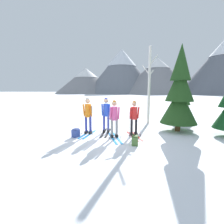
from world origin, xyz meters
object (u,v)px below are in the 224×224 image
object	(u,v)px
skier_in_red	(134,116)
backpack_on_snow_front	(135,140)
birch_tree_tall	(149,85)
backpack_on_snow_beside	(76,133)
skier_in_orange	(88,114)
skier_in_blue	(106,113)
pine_tree_mid	(180,92)
pine_tree_near	(182,99)
skier_in_pink	(114,117)

from	to	relation	value
skier_in_red	backpack_on_snow_front	distance (m)	1.54
birch_tree_tall	backpack_on_snow_beside	distance (m)	5.47
backpack_on_snow_front	backpack_on_snow_beside	size ratio (longest dim) A/B	0.99
skier_in_orange	backpack_on_snow_front	size ratio (longest dim) A/B	4.66
skier_in_orange	backpack_on_snow_front	distance (m)	2.74
skier_in_blue	backpack_on_snow_beside	bearing A→B (deg)	-138.04
skier_in_blue	pine_tree_mid	xyz separation A→B (m)	(3.60, 1.02, 1.03)
pine_tree_near	backpack_on_snow_beside	world-z (taller)	pine_tree_near
skier_in_blue	skier_in_pink	world-z (taller)	skier_in_blue
skier_in_pink	birch_tree_tall	world-z (taller)	birch_tree_tall
skier_in_pink	pine_tree_mid	size ratio (longest dim) A/B	0.40
skier_in_orange	pine_tree_mid	world-z (taller)	pine_tree_mid
skier_in_blue	pine_tree_mid	distance (m)	3.88
skier_in_red	skier_in_orange	bearing A→B (deg)	-175.55
pine_tree_mid	backpack_on_snow_front	xyz separation A→B (m)	(-2.06, -2.64, -1.83)
skier_in_blue	birch_tree_tall	xyz separation A→B (m)	(2.11, 2.68, 1.46)
pine_tree_near	birch_tree_tall	size ratio (longest dim) A/B	0.70
birch_tree_tall	pine_tree_near	bearing A→B (deg)	16.77
skier_in_orange	skier_in_blue	bearing A→B (deg)	29.43
skier_in_red	backpack_on_snow_front	world-z (taller)	skier_in_red
skier_in_pink	skier_in_red	world-z (taller)	skier_in_pink
pine_tree_near	skier_in_red	bearing A→B (deg)	-128.07
skier_in_pink	skier_in_red	distance (m)	0.98
skier_in_orange	backpack_on_snow_front	xyz separation A→B (m)	(2.33, -1.18, -0.82)
skier_in_blue	pine_tree_mid	world-z (taller)	pine_tree_mid
skier_in_blue	skier_in_pink	bearing A→B (deg)	-54.22
skier_in_red	pine_tree_near	size ratio (longest dim) A/B	0.49
pine_tree_mid	birch_tree_tall	size ratio (longest dim) A/B	0.92
birch_tree_tall	backpack_on_snow_front	distance (m)	4.90
skier_in_red	pine_tree_mid	xyz separation A→B (m)	(2.20, 1.29, 1.10)
birch_tree_tall	backpack_on_snow_beside	bearing A→B (deg)	-131.33
backpack_on_snow_beside	backpack_on_snow_front	bearing A→B (deg)	-11.76
skier_in_orange	birch_tree_tall	distance (m)	4.51
skier_in_orange	skier_in_red	world-z (taller)	skier_in_orange
pine_tree_mid	backpack_on_snow_beside	world-z (taller)	pine_tree_mid
pine_tree_mid	pine_tree_near	bearing A→B (deg)	75.04
skier_in_orange	pine_tree_near	bearing A→B (deg)	36.94
skier_in_red	backpack_on_snow_beside	xyz separation A→B (m)	(-2.58, -0.78, -0.73)
birch_tree_tall	backpack_on_snow_beside	world-z (taller)	birch_tree_tall
skier_in_orange	skier_in_red	xyz separation A→B (m)	(2.19, 0.17, -0.09)
skier_in_pink	backpack_on_snow_beside	xyz separation A→B (m)	(-1.74, -0.28, -0.76)
pine_tree_near	backpack_on_snow_beside	bearing A→B (deg)	-140.94
pine_tree_near	birch_tree_tall	world-z (taller)	birch_tree_tall
skier_in_orange	backpack_on_snow_front	world-z (taller)	skier_in_orange
skier_in_blue	skier_in_pink	size ratio (longest dim) A/B	1.00
pine_tree_mid	birch_tree_tall	distance (m)	2.27
skier_in_red	birch_tree_tall	xyz separation A→B (m)	(0.71, 2.96, 1.54)
skier_in_orange	pine_tree_near	world-z (taller)	pine_tree_near
pine_tree_mid	backpack_on_snow_beside	xyz separation A→B (m)	(-4.77, -2.08, -1.83)
skier_in_pink	pine_tree_mid	distance (m)	3.69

